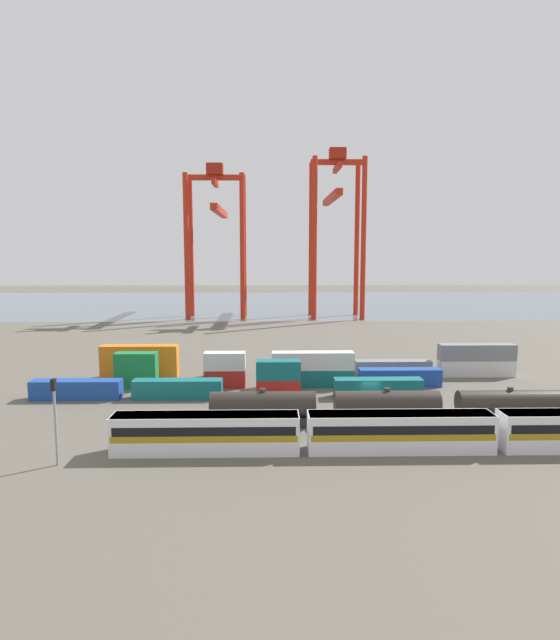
{
  "coord_description": "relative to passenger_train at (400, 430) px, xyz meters",
  "views": [
    {
      "loc": [
        -13.8,
        -70.55,
        19.96
      ],
      "look_at": [
        -11.84,
        21.55,
        8.27
      ],
      "focal_mm": 30.44,
      "sensor_mm": 36.0,
      "label": 1
    }
  ],
  "objects": [
    {
      "name": "shipping_container_12",
      "position": [
        -33.67,
        32.63,
        -0.84
      ],
      "size": [
        12.1,
        2.44,
        2.6
      ],
      "primitive_type": "cube",
      "color": "orange",
      "rests_on": "ground_plane"
    },
    {
      "name": "shipping_container_0",
      "position": [
        -39.36,
        20.23,
        -0.84
      ],
      "size": [
        12.1,
        2.44,
        2.6
      ],
      "primitive_type": "cube",
      "color": "#1C4299",
      "rests_on": "ground_plane"
    },
    {
      "name": "shipping_container_3",
      "position": [
        -11.87,
        20.23,
        1.76
      ],
      "size": [
        6.04,
        2.44,
        2.6
      ],
      "primitive_type": "cube",
      "color": "#146066",
      "rests_on": "shipping_container_2"
    },
    {
      "name": "shipping_container_16",
      "position": [
        6.77,
        32.63,
        -0.84
      ],
      "size": [
        12.1,
        2.44,
        2.6
      ],
      "primitive_type": "cube",
      "color": "slate",
      "rests_on": "ground_plane"
    },
    {
      "name": "shipping_container_10",
      "position": [
        -6.65,
        26.43,
        1.76
      ],
      "size": [
        12.1,
        2.44,
        2.6
      ],
      "primitive_type": "cube",
      "color": "silver",
      "rests_on": "shipping_container_9"
    },
    {
      "name": "shipping_container_11",
      "position": [
        6.37,
        26.43,
        -0.84
      ],
      "size": [
        12.1,
        2.44,
        2.6
      ],
      "primitive_type": "cube",
      "color": "#1C4299",
      "rests_on": "ground_plane"
    },
    {
      "name": "shipping_container_15",
      "position": [
        -6.71,
        32.63,
        -0.84
      ],
      "size": [
        12.1,
        2.44,
        2.6
      ],
      "primitive_type": "cube",
      "color": "slate",
      "rests_on": "ground_plane"
    },
    {
      "name": "shipping_container_13",
      "position": [
        -33.67,
        32.63,
        1.76
      ],
      "size": [
        12.1,
        2.44,
        2.6
      ],
      "primitive_type": "cube",
      "color": "orange",
      "rests_on": "shipping_container_12"
    },
    {
      "name": "shipping_container_6",
      "position": [
        -32.7,
        26.43,
        1.76
      ],
      "size": [
        6.04,
        2.44,
        2.6
      ],
      "primitive_type": "cube",
      "color": "#197538",
      "rests_on": "shipping_container_5"
    },
    {
      "name": "shipping_container_5",
      "position": [
        -32.7,
        26.43,
        -0.84
      ],
      "size": [
        6.04,
        2.44,
        2.6
      ],
      "primitive_type": "cube",
      "color": "#197538",
      "rests_on": "ground_plane"
    },
    {
      "name": "shipping_container_18",
      "position": [
        20.25,
        32.63,
        1.76
      ],
      "size": [
        12.1,
        2.44,
        2.6
      ],
      "primitive_type": "cube",
      "color": "slate",
      "rests_on": "shipping_container_17"
    },
    {
      "name": "shipping_container_9",
      "position": [
        -6.65,
        26.43,
        -0.84
      ],
      "size": [
        12.1,
        2.44,
        2.6
      ],
      "primitive_type": "cube",
      "color": "#146066",
      "rests_on": "ground_plane"
    },
    {
      "name": "harbour_water",
      "position": [
        0.62,
        156.71,
        -2.14
      ],
      "size": [
        400.0,
        110.0,
        0.01
      ],
      "primitive_type": "cube",
      "color": "slate",
      "rests_on": "ground_plane"
    },
    {
      "name": "passenger_train",
      "position": [
        0.0,
        0.0,
        0.0
      ],
      "size": [
        57.5,
        3.14,
        3.9
      ],
      "color": "silver",
      "rests_on": "ground_plane"
    },
    {
      "name": "freight_tank_row",
      "position": [
        7.66,
        8.4,
        -0.11
      ],
      "size": [
        55.18,
        2.86,
        4.32
      ],
      "color": "#232326",
      "rests_on": "ground_plane"
    },
    {
      "name": "shipping_container_1",
      "position": [
        -25.62,
        20.23,
        -0.84
      ],
      "size": [
        12.1,
        2.44,
        2.6
      ],
      "primitive_type": "cube",
      "color": "#146066",
      "rests_on": "ground_plane"
    },
    {
      "name": "ground_plane",
      "position": [
        0.62,
        58.28,
        -2.14
      ],
      "size": [
        420.0,
        420.0,
        0.0
      ],
      "primitive_type": "plane",
      "color": "#5B564C"
    },
    {
      "name": "shipping_container_7",
      "position": [
        -19.68,
        26.43,
        -0.84
      ],
      "size": [
        6.04,
        2.44,
        2.6
      ],
      "primitive_type": "cube",
      "color": "#AD211C",
      "rests_on": "ground_plane"
    },
    {
      "name": "gantry_crane_west",
      "position": [
        -28.9,
        115.5,
        25.67
      ],
      "size": [
        17.87,
        41.07,
        45.59
      ],
      "color": "red",
      "rests_on": "ground_plane"
    },
    {
      "name": "shipping_container_2",
      "position": [
        -11.87,
        20.23,
        -0.84
      ],
      "size": [
        6.04,
        2.44,
        2.6
      ],
      "primitive_type": "cube",
      "color": "#AD211C",
      "rests_on": "ground_plane"
    },
    {
      "name": "signal_mast",
      "position": [
        -33.06,
        -3.01,
        3.19
      ],
      "size": [
        0.36,
        0.6,
        8.3
      ],
      "color": "gray",
      "rests_on": "ground_plane"
    },
    {
      "name": "gantry_crane_central",
      "position": [
        7.29,
        114.94,
        28.33
      ],
      "size": [
        15.87,
        39.62,
        50.1
      ],
      "color": "red",
      "rests_on": "ground_plane"
    },
    {
      "name": "shipping_container_8",
      "position": [
        -19.68,
        26.43,
        1.76
      ],
      "size": [
        6.04,
        2.44,
        2.6
      ],
      "primitive_type": "cube",
      "color": "silver",
      "rests_on": "shipping_container_7"
    },
    {
      "name": "shipping_container_17",
      "position": [
        20.25,
        32.63,
        -0.84
      ],
      "size": [
        12.1,
        2.44,
        2.6
      ],
      "primitive_type": "cube",
      "color": "silver",
      "rests_on": "ground_plane"
    },
    {
      "name": "shipping_container_4",
      "position": [
        1.88,
        20.23,
        -0.84
      ],
      "size": [
        12.1,
        2.44,
        2.6
      ],
      "primitive_type": "cube",
      "color": "#146066",
      "rests_on": "ground_plane"
    },
    {
      "name": "shipping_container_14",
      "position": [
        -20.19,
        32.63,
        -0.84
      ],
      "size": [
        6.04,
        2.44,
        2.6
      ],
      "primitive_type": "cube",
      "color": "#AD211C",
      "rests_on": "ground_plane"
    }
  ]
}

